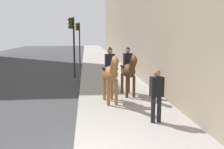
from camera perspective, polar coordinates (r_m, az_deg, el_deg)
name	(u,v)px	position (r m, az deg, el deg)	size (l,w,h in m)	color
mounted_horse_near	(110,72)	(10.13, -0.36, 0.52)	(2.15, 0.70, 2.28)	brown
mounted_horse_far	(128,69)	(11.40, 3.74, 1.16)	(2.15, 0.70, 2.22)	#4C2B16
pedestrian_greeting	(157,92)	(8.02, 10.05, -4.00)	(0.29, 0.42, 1.70)	black
traffic_light_near_curb	(73,38)	(16.91, -8.91, 8.23)	(0.20, 0.44, 4.00)	black
traffic_light_far_curb	(79,37)	(24.41, -7.57, 8.48)	(0.20, 0.44, 4.00)	black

